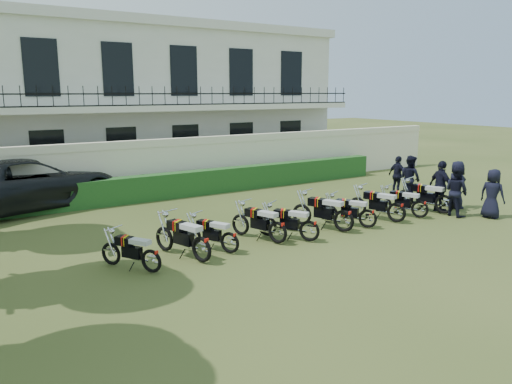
% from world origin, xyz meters
% --- Properties ---
extents(ground, '(100.00, 100.00, 0.00)m').
position_xyz_m(ground, '(0.00, 0.00, 0.00)').
color(ground, '#38451B').
rests_on(ground, ground).
extents(perimeter_wall, '(30.00, 0.35, 2.30)m').
position_xyz_m(perimeter_wall, '(0.00, 8.00, 1.17)').
color(perimeter_wall, beige).
rests_on(perimeter_wall, ground).
extents(hedge, '(18.00, 0.60, 1.00)m').
position_xyz_m(hedge, '(1.00, 7.20, 0.50)').
color(hedge, '#19481C').
rests_on(hedge, ground).
extents(building, '(20.40, 9.60, 7.40)m').
position_xyz_m(building, '(0.00, 13.96, 3.71)').
color(building, silver).
rests_on(building, ground).
extents(motorcycle_0, '(1.00, 1.56, 0.97)m').
position_xyz_m(motorcycle_0, '(-4.25, -0.51, 0.45)').
color(motorcycle_0, black).
rests_on(motorcycle_0, ground).
extents(motorcycle_1, '(0.83, 2.01, 1.13)m').
position_xyz_m(motorcycle_1, '(-2.94, -0.49, 0.52)').
color(motorcycle_1, black).
rests_on(motorcycle_1, ground).
extents(motorcycle_2, '(0.92, 1.62, 0.97)m').
position_xyz_m(motorcycle_2, '(-2.00, -0.24, 0.45)').
color(motorcycle_2, black).
rests_on(motorcycle_2, ground).
extents(motorcycle_3, '(0.84, 1.89, 1.08)m').
position_xyz_m(motorcycle_3, '(-0.45, -0.21, 0.50)').
color(motorcycle_3, black).
rests_on(motorcycle_3, ground).
extents(motorcycle_4, '(1.10, 1.66, 1.04)m').
position_xyz_m(motorcycle_4, '(0.42, -0.53, 0.48)').
color(motorcycle_4, black).
rests_on(motorcycle_4, ground).
extents(motorcycle_5, '(0.98, 2.00, 1.16)m').
position_xyz_m(motorcycle_5, '(1.89, -0.33, 0.53)').
color(motorcycle_5, black).
rests_on(motorcycle_5, ground).
extents(motorcycle_6, '(0.96, 1.69, 1.01)m').
position_xyz_m(motorcycle_6, '(2.84, -0.39, 0.47)').
color(motorcycle_6, black).
rests_on(motorcycle_6, ground).
extents(motorcycle_7, '(0.86, 1.95, 1.11)m').
position_xyz_m(motorcycle_7, '(4.10, -0.40, 0.51)').
color(motorcycle_7, black).
rests_on(motorcycle_7, ground).
extents(motorcycle_8, '(0.85, 1.74, 1.01)m').
position_xyz_m(motorcycle_8, '(5.22, -0.42, 0.46)').
color(motorcycle_8, black).
rests_on(motorcycle_8, ground).
extents(motorcycle_9, '(0.87, 2.03, 1.15)m').
position_xyz_m(motorcycle_9, '(6.38, -0.50, 0.53)').
color(motorcycle_9, black).
rests_on(motorcycle_9, ground).
extents(suv, '(7.41, 4.80, 1.90)m').
position_xyz_m(suv, '(-5.66, 8.07, 0.95)').
color(suv, black).
rests_on(suv, ground).
extents(officer_0, '(0.65, 0.89, 1.67)m').
position_xyz_m(officer_0, '(7.32, -1.64, 0.83)').
color(officer_0, black).
rests_on(officer_0, ground).
extents(officer_1, '(0.73, 0.89, 1.73)m').
position_xyz_m(officer_1, '(6.55, -0.81, 0.86)').
color(officer_1, black).
rests_on(officer_1, ground).
extents(officer_2, '(0.64, 1.13, 1.82)m').
position_xyz_m(officer_2, '(6.60, -0.14, 0.91)').
color(officer_2, black).
rests_on(officer_2, ground).
extents(officer_3, '(0.79, 0.98, 1.74)m').
position_xyz_m(officer_3, '(7.57, -0.08, 0.87)').
color(officer_3, black).
rests_on(officer_3, ground).
extents(officer_4, '(0.79, 0.96, 1.81)m').
position_xyz_m(officer_4, '(6.97, 1.55, 0.90)').
color(officer_4, black).
rests_on(officer_4, ground).
extents(officer_5, '(0.42, 0.95, 1.61)m').
position_xyz_m(officer_5, '(7.66, 2.76, 0.80)').
color(officer_5, black).
rests_on(officer_5, ground).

